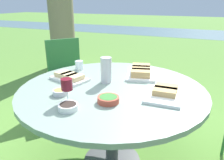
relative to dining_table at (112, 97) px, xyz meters
name	(u,v)px	position (x,y,z in m)	size (l,w,h in m)	color
ground_plane	(112,160)	(0.00, 0.00, -0.63)	(40.00, 40.00, 0.00)	#5B8C38
river_strip	(191,33)	(0.00, 8.79, -0.62)	(40.00, 3.04, 0.01)	slate
dining_table	(112,97)	(0.00, 0.00, 0.00)	(1.45, 1.45, 0.71)	#4C4C51
chair_far_back	(67,68)	(-0.98, 0.79, -0.10)	(0.60, 0.61, 0.89)	#2D6B38
water_pitcher	(106,70)	(-0.09, 0.08, 0.19)	(0.10, 0.09, 0.21)	silver
wine_glass	(67,85)	(-0.17, -0.35, 0.20)	(0.08, 0.08, 0.16)	silver
platter_bread_main	(165,93)	(0.41, -0.01, 0.11)	(0.26, 0.34, 0.06)	white
platter_charcuterie	(141,72)	(0.13, 0.37, 0.12)	(0.34, 0.43, 0.07)	white
platter_sandwich_side	(69,77)	(-0.40, 0.01, 0.11)	(0.36, 0.26, 0.06)	white
bowl_fries	(60,92)	(-0.29, -0.28, 0.11)	(0.11, 0.11, 0.04)	silver
bowl_salad	(108,99)	(0.08, -0.26, 0.11)	(0.15, 0.15, 0.04)	#B74733
bowl_olives	(68,107)	(-0.10, -0.45, 0.11)	(0.13, 0.13, 0.04)	white
cup_water_near	(79,65)	(-0.48, 0.31, 0.13)	(0.08, 0.08, 0.09)	silver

